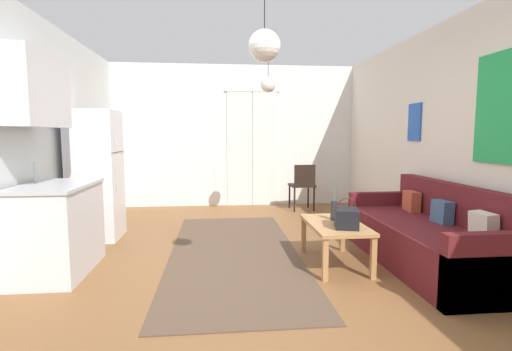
{
  "coord_description": "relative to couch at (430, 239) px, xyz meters",
  "views": [
    {
      "loc": [
        -0.34,
        -3.45,
        1.36
      ],
      "look_at": [
        0.1,
        0.89,
        0.89
      ],
      "focal_mm": 26.69,
      "sensor_mm": 36.0,
      "label": 1
    }
  ],
  "objects": [
    {
      "name": "wall_right",
      "position": [
        0.47,
        -0.21,
        1.06
      ],
      "size": [
        0.12,
        7.85,
        2.67
      ],
      "color": "silver",
      "rests_on": "ground_plane"
    },
    {
      "name": "bamboo_vase",
      "position": [
        -0.96,
        0.26,
        0.27
      ],
      "size": [
        0.07,
        0.07,
        0.43
      ],
      "color": "#2D2D33",
      "rests_on": "coffee_table"
    },
    {
      "name": "refrigerator",
      "position": [
        -3.78,
        1.44,
        0.56
      ],
      "size": [
        0.6,
        0.63,
        1.67
      ],
      "color": "white",
      "rests_on": "ground_plane"
    },
    {
      "name": "ground_plane",
      "position": [
        -1.86,
        -0.21,
        -0.33
      ],
      "size": [
        5.15,
        8.25,
        0.1
      ],
      "primitive_type": "cube",
      "color": "brown"
    },
    {
      "name": "pendant_lamp_near",
      "position": [
        -1.84,
        -0.78,
        1.73
      ],
      "size": [
        0.24,
        0.24,
        0.77
      ],
      "color": "black"
    },
    {
      "name": "pendant_lamp_far",
      "position": [
        -1.47,
        1.79,
        1.79
      ],
      "size": [
        0.22,
        0.22,
        0.71
      ],
      "color": "black"
    },
    {
      "name": "wall_back",
      "position": [
        -1.85,
        3.66,
        1.04
      ],
      "size": [
        4.75,
        0.13,
        2.67
      ],
      "color": "white",
      "rests_on": "ground_plane"
    },
    {
      "name": "kitchen_counter",
      "position": [
        -3.81,
        0.17,
        0.53
      ],
      "size": [
        0.63,
        1.05,
        2.13
      ],
      "color": "silver",
      "rests_on": "ground_plane"
    },
    {
      "name": "couch",
      "position": [
        0.0,
        0.0,
        0.0
      ],
      "size": [
        0.85,
        2.17,
        0.85
      ],
      "color": "#5B191E",
      "rests_on": "ground_plane"
    },
    {
      "name": "accent_chair",
      "position": [
        -0.68,
        2.98,
        0.2
      ],
      "size": [
        0.45,
        0.43,
        0.83
      ],
      "rotation": [
        0.0,
        0.0,
        3.21
      ],
      "color": "black",
      "rests_on": "ground_plane"
    },
    {
      "name": "handbag",
      "position": [
        -0.93,
        -0.08,
        0.26
      ],
      "size": [
        0.29,
        0.34,
        0.3
      ],
      "color": "black",
      "rests_on": "coffee_table"
    },
    {
      "name": "coffee_table",
      "position": [
        -0.98,
        0.12,
        0.1
      ],
      "size": [
        0.54,
        0.97,
        0.44
      ],
      "color": "#B27F4C",
      "rests_on": "ground_plane"
    },
    {
      "name": "area_rug",
      "position": [
        -2.02,
        0.62,
        -0.28
      ],
      "size": [
        1.44,
        3.58,
        0.01
      ],
      "primitive_type": "cube",
      "color": "brown",
      "rests_on": "ground_plane"
    }
  ]
}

